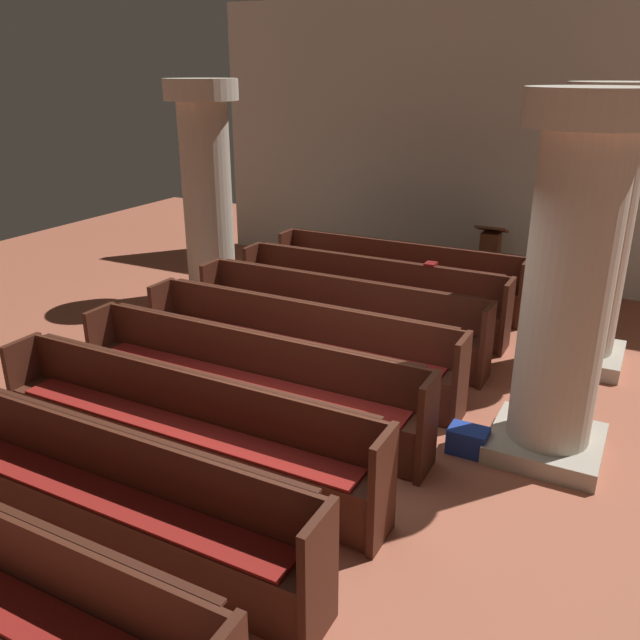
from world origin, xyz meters
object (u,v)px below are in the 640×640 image
object	(u,v)px
lectern	(488,263)
pew_row_2	(337,314)
pew_row_3	(297,343)
hymn_book	(431,264)
pew_row_6	(92,487)
pillar_aisle_rear	(569,280)
pew_row_0	(396,272)
kneeler_box_blue	(468,440)
pew_row_5	(181,424)
pillar_aisle_side	(599,226)
pew_row_1	(369,291)
pew_row_4	(246,378)
pillar_far_side	(207,188)

from	to	relation	value
lectern	pew_row_2	bearing A→B (deg)	-107.59
pew_row_3	hymn_book	xyz separation A→B (m)	(0.79, 2.23, 0.45)
pew_row_6	pillar_aisle_rear	world-z (taller)	pillar_aisle_rear
pew_row_0	kneeler_box_blue	size ratio (longest dim) A/B	10.66
pillar_aisle_rear	pew_row_5	bearing A→B (deg)	-146.19
pillar_aisle_side	kneeler_box_blue	distance (m)	3.15
pillar_aisle_side	kneeler_box_blue	size ratio (longest dim) A/B	9.02
pew_row_0	pillar_aisle_side	world-z (taller)	pillar_aisle_side
pew_row_1	lectern	size ratio (longest dim) A/B	3.55
pew_row_1	pew_row_5	distance (m)	4.08
pew_row_4	kneeler_box_blue	distance (m)	2.22
pew_row_3	pew_row_5	bearing A→B (deg)	-90.00
hymn_book	pew_row_6	bearing A→B (deg)	-98.54
pew_row_2	pew_row_5	size ratio (longest dim) A/B	1.00
pillar_far_side	pew_row_0	bearing A→B (deg)	18.97
pew_row_1	pillar_aisle_rear	distance (m)	3.75
pew_row_0	pillar_far_side	distance (m)	3.12
pillar_aisle_side	pillar_aisle_rear	xyz separation A→B (m)	(0.00, -2.31, 0.00)
pew_row_5	pillar_aisle_side	distance (m)	5.16
pew_row_0	pillar_aisle_side	size ratio (longest dim) A/B	1.18
pew_row_5	pew_row_6	world-z (taller)	same
pew_row_5	hymn_book	distance (m)	4.36
pew_row_5	pew_row_6	bearing A→B (deg)	-90.00
pew_row_3	pillar_aisle_side	world-z (taller)	pillar_aisle_side
pillar_aisle_rear	pew_row_4	bearing A→B (deg)	-163.12
pew_row_6	lectern	bearing A→B (deg)	81.83
pew_row_5	pillar_aisle_rear	world-z (taller)	pillar_aisle_rear
pillar_far_side	hymn_book	bearing A→B (deg)	1.82
pew_row_5	pew_row_1	bearing A→B (deg)	90.00
pew_row_5	pew_row_2	bearing A→B (deg)	90.00
lectern	hymn_book	bearing A→B (deg)	-97.28
pew_row_0	pillar_aisle_side	bearing A→B (deg)	-18.30
pillar_far_side	pew_row_5	bearing A→B (deg)	-56.69
pillar_aisle_rear	pew_row_1	bearing A→B (deg)	141.49
pew_row_5	pillar_aisle_rear	xyz separation A→B (m)	(2.78, 1.86, 1.19)
pew_row_4	pew_row_6	bearing A→B (deg)	-90.00
pillar_far_side	lectern	size ratio (longest dim) A/B	3.00
pillar_aisle_side	lectern	size ratio (longest dim) A/B	3.00
pew_row_5	pillar_far_side	xyz separation A→B (m)	(-2.73, 4.15, 1.19)
pew_row_2	pew_row_4	world-z (taller)	same
pew_row_6	pillar_aisle_side	xyz separation A→B (m)	(2.78, 5.19, 1.19)
lectern	pew_row_5	bearing A→B (deg)	-99.45
pillar_aisle_rear	pew_row_6	bearing A→B (deg)	-133.98
pew_row_2	pillar_aisle_side	bearing A→B (deg)	21.91
pew_row_3	pew_row_6	size ratio (longest dim) A/B	1.00
pew_row_5	hymn_book	bearing A→B (deg)	79.46
pew_row_5	pillar_far_side	distance (m)	5.11
lectern	hymn_book	world-z (taller)	lectern
pew_row_3	pew_row_5	distance (m)	2.04
pillar_aisle_rear	kneeler_box_blue	size ratio (longest dim) A/B	9.02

